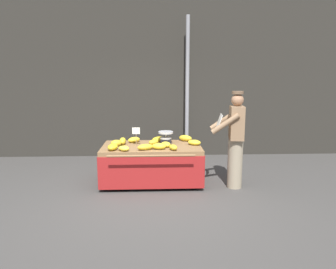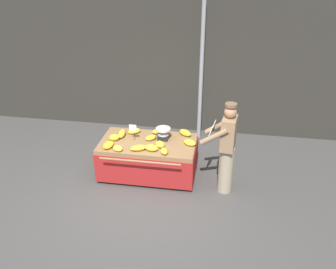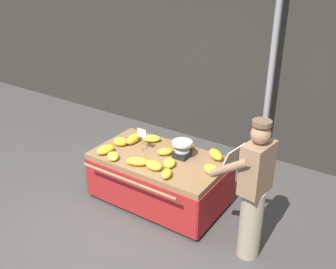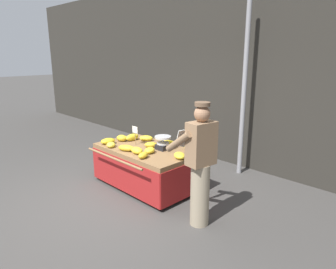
{
  "view_description": "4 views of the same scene",
  "coord_description": "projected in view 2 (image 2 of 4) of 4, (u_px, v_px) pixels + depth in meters",
  "views": [
    {
      "loc": [
        0.05,
        -4.7,
        1.95
      ],
      "look_at": [
        0.29,
        0.83,
        0.93
      ],
      "focal_mm": 33.33,
      "sensor_mm": 36.0,
      "label": 1
    },
    {
      "loc": [
        1.36,
        -5.02,
        3.98
      ],
      "look_at": [
        0.37,
        0.94,
        0.88
      ],
      "focal_mm": 39.06,
      "sensor_mm": 36.0,
      "label": 2
    },
    {
      "loc": [
        2.67,
        -2.87,
        3.27
      ],
      "look_at": [
        0.1,
        0.97,
        1.04
      ],
      "focal_mm": 41.67,
      "sensor_mm": 36.0,
      "label": 3
    },
    {
      "loc": [
        3.9,
        -2.42,
        2.31
      ],
      "look_at": [
        0.39,
        1.05,
        1.0
      ],
      "focal_mm": 32.81,
      "sensor_mm": 36.0,
      "label": 4
    }
  ],
  "objects": [
    {
      "name": "ground_plane",
      "position": [
        138.0,
        201.0,
        6.42
      ],
      "size": [
        60.0,
        60.0,
        0.0
      ],
      "primitive_type": "plane",
      "color": "#423F3D"
    },
    {
      "name": "back_wall",
      "position": [
        167.0,
        47.0,
        8.23
      ],
      "size": [
        16.0,
        0.24,
        3.94
      ],
      "primitive_type": "cube",
      "color": "#2D2B26",
      "rests_on": "ground"
    },
    {
      "name": "street_pole",
      "position": [
        201.0,
        68.0,
        7.85
      ],
      "size": [
        0.09,
        0.09,
        3.33
      ],
      "primitive_type": "cylinder",
      "color": "gray",
      "rests_on": "ground"
    },
    {
      "name": "banana_cart",
      "position": [
        148.0,
        151.0,
        6.98
      ],
      "size": [
        1.82,
        1.23,
        0.71
      ],
      "color": "olive",
      "rests_on": "ground"
    },
    {
      "name": "weighing_scale",
      "position": [
        163.0,
        134.0,
        6.94
      ],
      "size": [
        0.28,
        0.28,
        0.23
      ],
      "color": "black",
      "rests_on": "banana_cart"
    },
    {
      "name": "price_sign",
      "position": [
        133.0,
        129.0,
        6.81
      ],
      "size": [
        0.14,
        0.01,
        0.34
      ],
      "color": "#997A51",
      "rests_on": "banana_cart"
    },
    {
      "name": "banana_bunch_0",
      "position": [
        151.0,
        148.0,
        6.58
      ],
      "size": [
        0.27,
        0.19,
        0.11
      ],
      "primitive_type": "ellipsoid",
      "rotation": [
        0.0,
        0.0,
        1.42
      ],
      "color": "yellow",
      "rests_on": "banana_cart"
    },
    {
      "name": "banana_bunch_1",
      "position": [
        108.0,
        145.0,
        6.67
      ],
      "size": [
        0.21,
        0.3,
        0.11
      ],
      "primitive_type": "ellipsoid",
      "rotation": [
        0.0,
        0.0,
        2.94
      ],
      "color": "gold",
      "rests_on": "banana_cart"
    },
    {
      "name": "banana_bunch_2",
      "position": [
        138.0,
        148.0,
        6.58
      ],
      "size": [
        0.33,
        0.25,
        0.1
      ],
      "primitive_type": "ellipsoid",
      "rotation": [
        0.0,
        0.0,
        2.0
      ],
      "color": "gold",
      "rests_on": "banana_cart"
    },
    {
      "name": "banana_bunch_3",
      "position": [
        160.0,
        144.0,
        6.71
      ],
      "size": [
        0.24,
        0.27,
        0.1
      ],
      "primitive_type": "ellipsoid",
      "rotation": [
        0.0,
        0.0,
        0.46
      ],
      "color": "yellow",
      "rests_on": "banana_cart"
    },
    {
      "name": "banana_bunch_4",
      "position": [
        118.0,
        148.0,
        6.58
      ],
      "size": [
        0.26,
        0.25,
        0.09
      ],
      "primitive_type": "ellipsoid",
      "rotation": [
        0.0,
        0.0,
        0.85
      ],
      "color": "yellow",
      "rests_on": "banana_cart"
    },
    {
      "name": "banana_bunch_5",
      "position": [
        190.0,
        142.0,
        6.77
      ],
      "size": [
        0.3,
        0.27,
        0.1
      ],
      "primitive_type": "ellipsoid",
      "rotation": [
        0.0,
        0.0,
        1.03
      ],
      "color": "yellow",
      "rests_on": "banana_cart"
    },
    {
      "name": "banana_bunch_6",
      "position": [
        164.0,
        151.0,
        6.48
      ],
      "size": [
        0.19,
        0.24,
        0.1
      ],
      "primitive_type": "ellipsoid",
      "rotation": [
        0.0,
        0.0,
        0.34
      ],
      "color": "gold",
      "rests_on": "banana_cart"
    },
    {
      "name": "banana_bunch_7",
      "position": [
        134.0,
        131.0,
        7.18
      ],
      "size": [
        0.29,
        0.26,
        0.1
      ],
      "primitive_type": "ellipsoid",
      "rotation": [
        0.0,
        0.0,
        2.22
      ],
      "color": "yellow",
      "rests_on": "banana_cart"
    },
    {
      "name": "banana_bunch_8",
      "position": [
        185.0,
        133.0,
        7.1
      ],
      "size": [
        0.31,
        0.28,
        0.12
      ],
      "primitive_type": "ellipsoid",
      "rotation": [
        0.0,
        0.0,
        0.96
      ],
      "color": "gold",
      "rests_on": "banana_cart"
    },
    {
      "name": "banana_bunch_9",
      "position": [
        122.0,
        134.0,
        7.05
      ],
      "size": [
        0.13,
        0.29,
        0.13
      ],
      "primitive_type": "ellipsoid",
      "rotation": [
        0.0,
        0.0,
        0.04
      ],
      "color": "yellow",
      "rests_on": "banana_cart"
    },
    {
      "name": "banana_bunch_10",
      "position": [
        160.0,
        131.0,
        7.18
      ],
      "size": [
        0.33,
        0.26,
        0.1
      ],
      "primitive_type": "ellipsoid",
      "rotation": [
        0.0,
        0.0,
        1.95
      ],
      "color": "gold",
      "rests_on": "banana_cart"
    },
    {
      "name": "banana_bunch_11",
      "position": [
        114.0,
        137.0,
        6.92
      ],
      "size": [
        0.25,
        0.23,
        0.12
      ],
      "primitive_type": "ellipsoid",
      "rotation": [
        0.0,
        0.0,
        2.02
      ],
      "color": "gold",
      "rests_on": "banana_cart"
    },
    {
      "name": "banana_bunch_12",
      "position": [
        151.0,
        138.0,
        6.94
      ],
      "size": [
        0.25,
        0.25,
        0.1
      ],
      "primitive_type": "ellipsoid",
      "rotation": [
        0.0,
        0.0,
        2.39
      ],
      "color": "gold",
      "rests_on": "banana_cart"
    },
    {
      "name": "vendor_person",
      "position": [
        227.0,
        148.0,
        6.33
      ],
      "size": [
        0.62,
        0.57,
        1.71
      ],
      "color": "gray",
      "rests_on": "ground"
    }
  ]
}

